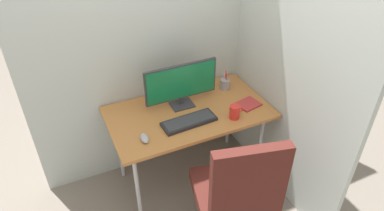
{
  "coord_description": "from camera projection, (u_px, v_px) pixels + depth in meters",
  "views": [
    {
      "loc": [
        -0.91,
        -2.01,
        2.34
      ],
      "look_at": [
        -0.0,
        -0.07,
        0.83
      ],
      "focal_mm": 32.41,
      "sensor_mm": 36.0,
      "label": 1
    }
  ],
  "objects": [
    {
      "name": "ground_plane",
      "position": [
        189.0,
        175.0,
        3.15
      ],
      "size": [
        8.0,
        8.0,
        0.0
      ],
      "primitive_type": "plane",
      "color": "slate"
    },
    {
      "name": "wall_back",
      "position": [
        167.0,
        13.0,
        2.63
      ],
      "size": [
        2.34,
        0.04,
        2.8
      ],
      "primitive_type": "cube",
      "color": "#B7C1BC",
      "rests_on": "ground_plane"
    },
    {
      "name": "wall_side_right",
      "position": [
        282.0,
        23.0,
        2.46
      ],
      "size": [
        0.04,
        1.78,
        2.8
      ],
      "primitive_type": "cube",
      "color": "#B7C1BC",
      "rests_on": "ground_plane"
    },
    {
      "name": "desk",
      "position": [
        189.0,
        116.0,
        2.76
      ],
      "size": [
        1.27,
        0.71,
        0.73
      ],
      "color": "#B27038",
      "rests_on": "ground_plane"
    },
    {
      "name": "office_chair",
      "position": [
        237.0,
        193.0,
        2.27
      ],
      "size": [
        0.62,
        0.66,
        1.09
      ],
      "color": "black",
      "rests_on": "ground_plane"
    },
    {
      "name": "monitor",
      "position": [
        181.0,
        83.0,
        2.69
      ],
      "size": [
        0.59,
        0.14,
        0.36
      ],
      "color": "#333338",
      "rests_on": "desk"
    },
    {
      "name": "keyboard",
      "position": [
        189.0,
        121.0,
        2.6
      ],
      "size": [
        0.42,
        0.17,
        0.03
      ],
      "color": "black",
      "rests_on": "desk"
    },
    {
      "name": "mouse",
      "position": [
        144.0,
        138.0,
        2.44
      ],
      "size": [
        0.06,
        0.11,
        0.03
      ],
      "primitive_type": "ellipsoid",
      "rotation": [
        0.0,
        0.0,
        -0.08
      ],
      "color": "#9EA0A5",
      "rests_on": "desk"
    },
    {
      "name": "pen_holder",
      "position": [
        225.0,
        84.0,
        2.98
      ],
      "size": [
        0.09,
        0.09,
        0.17
      ],
      "color": "gray",
      "rests_on": "desk"
    },
    {
      "name": "notebook",
      "position": [
        248.0,
        104.0,
        2.8
      ],
      "size": [
        0.2,
        0.18,
        0.01
      ],
      "primitive_type": "cube",
      "rotation": [
        0.0,
        0.0,
        0.21
      ],
      "color": "#B23333",
      "rests_on": "desk"
    },
    {
      "name": "coffee_mug",
      "position": [
        235.0,
        112.0,
        2.63
      ],
      "size": [
        0.11,
        0.08,
        0.11
      ],
      "color": "red",
      "rests_on": "desk"
    }
  ]
}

